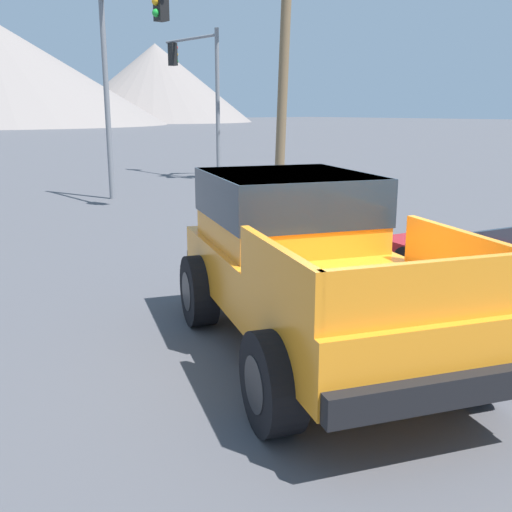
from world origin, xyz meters
TOP-DOWN VIEW (x-y plane):
  - ground_plane at (0.00, 0.00)m, footprint 320.00×320.00m
  - orange_pickup_truck at (-0.09, 0.48)m, footprint 3.50×5.07m
  - traffic_light_main at (3.70, 11.33)m, footprint 0.38×3.73m
  - traffic_light_crosswalk at (9.43, 16.22)m, footprint 0.38×3.57m

SIDE VIEW (x-z plane):
  - ground_plane at x=0.00m, z-range 0.00..0.00m
  - orange_pickup_truck at x=-0.09m, z-range 0.12..2.07m
  - traffic_light_crosswalk at x=9.43m, z-range 1.11..6.76m
  - traffic_light_main at x=3.70m, z-range 1.18..7.20m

